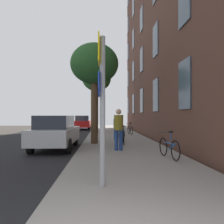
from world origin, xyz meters
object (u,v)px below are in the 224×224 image
object	(u,v)px
tree_far	(97,80)
car_1	(83,122)
bicycle_0	(169,147)
traffic_light	(95,108)
sign_post	(101,97)
pedestrian_0	(119,127)
pedestrian_1	(116,125)
bicycle_3	(130,130)
car_0	(56,132)
tree_near	(94,65)
bicycle_2	(121,132)
bicycle_1	(123,137)

from	to	relation	value
tree_far	car_1	xyz separation A→B (m)	(-1.76, 5.83, -4.12)
bicycle_0	traffic_light	bearing A→B (deg)	101.51
sign_post	bicycle_0	xyz separation A→B (m)	(2.40, 3.10, -1.53)
pedestrian_0	bicycle_0	bearing A→B (deg)	-49.26
sign_post	tree_far	xyz separation A→B (m)	(-0.47, 16.31, 2.93)
bicycle_0	pedestrian_1	world-z (taller)	pedestrian_1
bicycle_3	car_0	size ratio (longest dim) A/B	0.40
traffic_light	car_0	xyz separation A→B (m)	(-1.54, -11.95, -1.54)
tree_near	bicycle_0	xyz separation A→B (m)	(2.79, -4.52, -3.89)
sign_post	car_1	xyz separation A→B (m)	(-2.23, 22.14, -1.19)
tree_far	bicycle_2	world-z (taller)	tree_far
bicycle_2	car_0	bearing A→B (deg)	-127.86
traffic_light	tree_far	world-z (taller)	tree_far
tree_far	pedestrian_0	size ratio (longest dim) A/B	3.35
bicycle_0	bicycle_2	bearing A→B (deg)	97.64
bicycle_0	car_0	size ratio (longest dim) A/B	0.40
sign_post	pedestrian_1	xyz separation A→B (m)	(0.95, 9.96, -1.04)
tree_near	bicycle_1	world-z (taller)	tree_near
tree_near	pedestrian_0	world-z (taller)	tree_near
pedestrian_0	bicycle_1	bearing A→B (deg)	79.34
bicycle_1	bicycle_3	size ratio (longest dim) A/B	1.00
sign_post	bicycle_3	distance (m)	13.64
bicycle_0	bicycle_3	world-z (taller)	bicycle_0
tree_near	pedestrian_0	distance (m)	4.31
bicycle_0	bicycle_1	distance (m)	4.34
bicycle_1	traffic_light	bearing A→B (deg)	99.56
traffic_light	tree_far	size ratio (longest dim) A/B	0.54
tree_near	bicycle_3	xyz separation A→B (m)	(2.68, 5.75, -3.89)
tree_far	car_1	size ratio (longest dim) A/B	1.36
tree_near	car_0	bearing A→B (deg)	-143.19
traffic_light	bicycle_0	xyz separation A→B (m)	(3.07, -15.10, -1.88)
pedestrian_1	car_1	xyz separation A→B (m)	(-3.17, 12.19, -0.15)
traffic_light	bicycle_1	world-z (taller)	traffic_light
pedestrian_1	tree_near	bearing A→B (deg)	-119.75
tree_far	bicycle_3	world-z (taller)	tree_far
sign_post	bicycle_1	size ratio (longest dim) A/B	1.91
tree_far	sign_post	bearing A→B (deg)	-88.36
sign_post	traffic_light	bearing A→B (deg)	92.13
tree_far	bicycle_0	xyz separation A→B (m)	(2.87, -13.21, -4.46)
car_1	pedestrian_0	bearing A→B (deg)	-80.15
pedestrian_0	car_1	bearing A→B (deg)	99.85
bicycle_1	car_1	size ratio (longest dim) A/B	0.38
bicycle_2	pedestrian_0	bearing A→B (deg)	-96.02
pedestrian_1	bicycle_3	bearing A→B (deg)	68.54
car_0	sign_post	bearing A→B (deg)	-70.45
car_0	traffic_light	bearing A→B (deg)	82.65
traffic_light	bicycle_3	bearing A→B (deg)	-58.50
bicycle_1	car_0	world-z (taller)	car_0
bicycle_2	bicycle_3	xyz separation A→B (m)	(0.93, 2.51, 0.03)
sign_post	bicycle_0	bearing A→B (deg)	52.24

